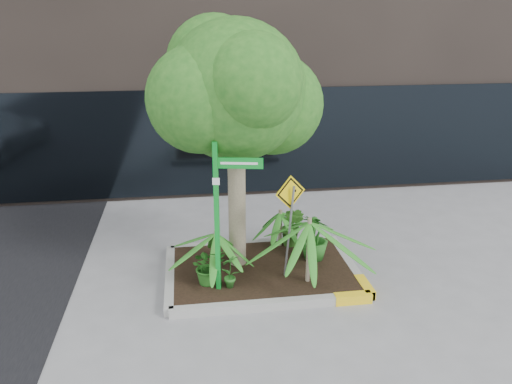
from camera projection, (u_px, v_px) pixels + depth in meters
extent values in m
plane|color=gray|center=(253.00, 284.00, 8.51)|extent=(80.00, 80.00, 0.00)
cube|color=#9E9E99|center=(253.00, 244.00, 9.82)|extent=(3.20, 0.15, 0.15)
cube|color=#9E9E99|center=(273.00, 305.00, 7.77)|extent=(3.20, 0.15, 0.15)
cube|color=#9E9E99|center=(170.00, 278.00, 8.58)|extent=(0.15, 2.20, 0.15)
cube|color=#9E9E99|center=(349.00, 265.00, 9.01)|extent=(0.15, 2.20, 0.15)
cube|color=yellow|center=(353.00, 298.00, 7.95)|extent=(0.60, 0.17, 0.15)
cube|color=black|center=(262.00, 269.00, 8.78)|extent=(3.05, 2.05, 0.06)
cylinder|color=gray|center=(237.00, 196.00, 8.53)|extent=(0.30, 0.30, 2.83)
cylinder|color=gray|center=(242.00, 137.00, 8.19)|extent=(0.54, 0.15, 0.92)
sphere|color=#1E5919|center=(235.00, 91.00, 7.93)|extent=(2.26, 2.26, 2.26)
sphere|color=#1E5919|center=(273.00, 104.00, 8.38)|extent=(1.70, 1.70, 1.70)
sphere|color=#1E5919|center=(200.00, 99.00, 7.71)|extent=(1.70, 1.70, 1.70)
sphere|color=#1E5919|center=(252.00, 83.00, 7.36)|extent=(1.51, 1.51, 1.51)
sphere|color=#1E5919|center=(215.00, 64.00, 8.20)|extent=(1.60, 1.60, 1.60)
cylinder|color=gray|center=(309.00, 250.00, 8.14)|extent=(0.07, 0.07, 1.13)
cylinder|color=gray|center=(216.00, 252.00, 8.43)|extent=(0.07, 0.07, 0.80)
cylinder|color=gray|center=(280.00, 228.00, 9.49)|extent=(0.07, 0.07, 0.73)
imported|color=#23631C|center=(208.00, 266.00, 8.16)|extent=(0.71, 0.71, 0.63)
imported|color=#25681F|center=(315.00, 237.00, 8.95)|extent=(0.68, 0.68, 0.86)
imported|color=#266920|center=(230.00, 270.00, 8.05)|extent=(0.43, 0.43, 0.60)
imported|color=#2F671D|center=(292.00, 226.00, 9.46)|extent=(0.63, 0.63, 0.81)
cube|color=#0E9B29|center=(217.00, 223.00, 7.72)|extent=(0.09, 0.09, 2.59)
cube|color=#0E9B29|center=(239.00, 163.00, 7.38)|extent=(0.71, 0.17, 0.17)
cube|color=#0E9B29|center=(218.00, 145.00, 7.66)|extent=(0.17, 0.71, 0.17)
cube|color=white|center=(239.00, 163.00, 7.36)|extent=(0.55, 0.11, 0.04)
cube|color=white|center=(217.00, 145.00, 7.66)|extent=(0.11, 0.55, 0.04)
cube|color=white|center=(216.00, 181.00, 7.45)|extent=(0.11, 0.03, 0.11)
cylinder|color=slate|center=(289.00, 233.00, 8.14)|extent=(0.13, 0.24, 1.66)
cube|color=yellow|center=(290.00, 192.00, 7.89)|extent=(0.52, 0.23, 0.56)
cube|color=black|center=(291.00, 192.00, 7.88)|extent=(0.46, 0.19, 0.50)
cube|color=yellow|center=(291.00, 193.00, 7.87)|extent=(0.39, 0.16, 0.42)
cube|color=black|center=(290.00, 193.00, 7.87)|extent=(0.12, 0.05, 0.07)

